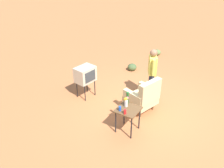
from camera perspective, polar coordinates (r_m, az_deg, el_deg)
ground_plane at (r=7.38m, az=8.56°, el=-5.30°), size 60.00×60.00×0.00m
armchair at (r=6.91m, az=7.49°, el=-2.89°), size 0.96×0.97×1.06m
side_table at (r=6.09m, az=3.82°, el=-6.78°), size 0.56×0.56×0.68m
tv_on_stand at (r=7.46m, az=-6.40°, el=2.25°), size 0.66×0.53×1.03m
person_standing at (r=7.37m, az=9.51°, el=3.02°), size 0.51×0.37×1.64m
soda_can_blue at (r=5.93m, az=1.89°, el=-5.86°), size 0.07×0.07×0.12m
bottle_wine_green at (r=6.17m, az=3.70°, el=-3.27°), size 0.07×0.07×0.32m
soda_can_red at (r=5.83m, az=3.09°, el=-6.60°), size 0.07×0.07×0.12m
flower_vase at (r=6.05m, az=3.39°, el=-4.13°), size 0.14×0.10×0.27m
shrub_near at (r=9.43m, az=4.82°, el=4.04°), size 0.35×0.35×0.27m
shrub_mid at (r=11.03m, az=10.70°, el=7.43°), size 0.33×0.33×0.25m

